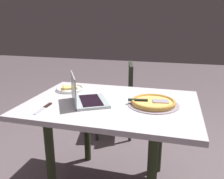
{
  "coord_description": "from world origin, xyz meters",
  "views": [
    {
      "loc": [
        -0.41,
        1.53,
        1.31
      ],
      "look_at": [
        0.0,
        -0.0,
        0.83
      ],
      "focal_mm": 37.5,
      "sensor_mm": 36.0,
      "label": 1
    }
  ],
  "objects_px": {
    "dining_table": "(112,114)",
    "chair_near": "(120,94)",
    "laptop": "(86,97)",
    "pizza_plate": "(70,89)",
    "pizza_tray": "(153,102)",
    "table_knife": "(45,107)"
  },
  "relations": [
    {
      "from": "dining_table",
      "to": "chair_near",
      "type": "bearing_deg",
      "value": -80.34
    },
    {
      "from": "laptop",
      "to": "pizza_plate",
      "type": "relative_size",
      "value": 1.6
    },
    {
      "from": "pizza_tray",
      "to": "laptop",
      "type": "bearing_deg",
      "value": 10.74
    },
    {
      "from": "dining_table",
      "to": "laptop",
      "type": "height_order",
      "value": "laptop"
    },
    {
      "from": "laptop",
      "to": "pizza_tray",
      "type": "xyz_separation_m",
      "value": [
        -0.46,
        -0.09,
        -0.02
      ]
    },
    {
      "from": "pizza_plate",
      "to": "chair_near",
      "type": "bearing_deg",
      "value": -108.55
    },
    {
      "from": "pizza_plate",
      "to": "chair_near",
      "type": "height_order",
      "value": "chair_near"
    },
    {
      "from": "dining_table",
      "to": "pizza_tray",
      "type": "height_order",
      "value": "pizza_tray"
    },
    {
      "from": "pizza_plate",
      "to": "chair_near",
      "type": "relative_size",
      "value": 0.27
    },
    {
      "from": "dining_table",
      "to": "chair_near",
      "type": "height_order",
      "value": "chair_near"
    },
    {
      "from": "pizza_plate",
      "to": "dining_table",
      "type": "bearing_deg",
      "value": 155.54
    },
    {
      "from": "laptop",
      "to": "dining_table",
      "type": "bearing_deg",
      "value": -157.3
    },
    {
      "from": "laptop",
      "to": "table_knife",
      "type": "relative_size",
      "value": 1.81
    },
    {
      "from": "pizza_plate",
      "to": "chair_near",
      "type": "xyz_separation_m",
      "value": [
        -0.26,
        -0.76,
        -0.26
      ]
    },
    {
      "from": "table_knife",
      "to": "chair_near",
      "type": "height_order",
      "value": "chair_near"
    },
    {
      "from": "dining_table",
      "to": "laptop",
      "type": "bearing_deg",
      "value": 22.7
    },
    {
      "from": "laptop",
      "to": "table_knife",
      "type": "bearing_deg",
      "value": 34.28
    },
    {
      "from": "chair_near",
      "to": "pizza_tray",
      "type": "bearing_deg",
      "value": 115.85
    },
    {
      "from": "dining_table",
      "to": "pizza_plate",
      "type": "height_order",
      "value": "pizza_plate"
    },
    {
      "from": "chair_near",
      "to": "table_knife",
      "type": "bearing_deg",
      "value": 78.39
    },
    {
      "from": "dining_table",
      "to": "pizza_tray",
      "type": "relative_size",
      "value": 3.41
    },
    {
      "from": "pizza_tray",
      "to": "table_knife",
      "type": "xyz_separation_m",
      "value": [
        0.7,
        0.25,
        -0.01
      ]
    }
  ]
}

